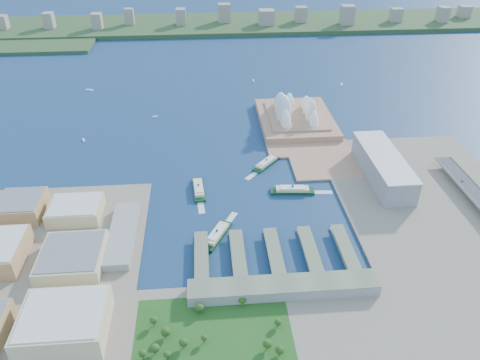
{
  "coord_description": "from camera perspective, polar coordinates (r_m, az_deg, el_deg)",
  "views": [
    {
      "loc": [
        -59.46,
        -483.02,
        365.13
      ],
      "look_at": [
        -14.06,
        65.11,
        18.0
      ],
      "focal_mm": 35.0,
      "sensor_mm": 36.0,
      "label": 1
    }
  ],
  "objects": [
    {
      "name": "terminal_building",
      "position": [
        503.48,
        5.32,
        -12.94
      ],
      "size": [
        200.0,
        28.0,
        12.0
      ],
      "primitive_type": "cube",
      "color": "gray",
      "rests_on": "south_land"
    },
    {
      "name": "boat_e",
      "position": [
        1053.26,
        1.64,
        12.04
      ],
      "size": [
        5.03,
        11.39,
        2.7
      ],
      "primitive_type": null,
      "rotation": [
        0.0,
        0.0,
        -0.14
      ],
      "color": "white",
      "rests_on": "ground"
    },
    {
      "name": "ferry_b",
      "position": [
        719.82,
        3.25,
        2.21
      ],
      "size": [
        48.14,
        52.17,
        10.72
      ],
      "primitive_type": null,
      "rotation": [
        0.0,
        0.0,
        -0.72
      ],
      "color": "#0D361A",
      "rests_on": "ground"
    },
    {
      "name": "opera_house",
      "position": [
        848.66,
        6.91,
        8.91
      ],
      "size": [
        134.0,
        180.0,
        58.0
      ],
      "primitive_type": null,
      "color": "white",
      "rests_on": "peninsula"
    },
    {
      "name": "east_land",
      "position": [
        639.85,
        24.37,
        -5.74
      ],
      "size": [
        240.0,
        500.0,
        3.0
      ],
      "primitive_type": "cube",
      "color": "gray",
      "rests_on": "ground"
    },
    {
      "name": "boat_a",
      "position": [
        835.2,
        -18.54,
        4.65
      ],
      "size": [
        6.59,
        12.5,
        2.34
      ],
      "primitive_type": null,
      "rotation": [
        0.0,
        0.0,
        0.31
      ],
      "color": "white",
      "rests_on": "ground"
    },
    {
      "name": "ferry_d",
      "position": [
        658.14,
        6.41,
        -1.06
      ],
      "size": [
        62.18,
        20.59,
        11.55
      ],
      "primitive_type": null,
      "rotation": [
        0.0,
        0.0,
        1.49
      ],
      "color": "#0D361A",
      "rests_on": "ground"
    },
    {
      "name": "boat_c",
      "position": [
        1054.07,
        12.27,
        11.35
      ],
      "size": [
        7.96,
        14.01,
        3.03
      ],
      "primitive_type": null,
      "rotation": [
        0.0,
        0.0,
        2.82
      ],
      "color": "white",
      "rests_on": "ground"
    },
    {
      "name": "boat_d",
      "position": [
        1049.92,
        -17.89,
        10.43
      ],
      "size": [
        16.72,
        8.34,
        2.77
      ],
      "primitive_type": null,
      "rotation": [
        0.0,
        0.0,
        1.27
      ],
      "color": "white",
      "rests_on": "ground"
    },
    {
      "name": "far_shore",
      "position": [
        1507.63,
        -2.46,
        18.45
      ],
      "size": [
        2200.0,
        260.0,
        12.0
      ],
      "primitive_type": "cube",
      "color": "#2D4926",
      "rests_on": "ground"
    },
    {
      "name": "ferry_wharves",
      "position": [
        549.38,
        4.18,
        -8.86
      ],
      "size": [
        184.0,
        90.0,
        9.3
      ],
      "primitive_type": null,
      "color": "#5B654D",
      "rests_on": "ground"
    },
    {
      "name": "car_c",
      "position": [
        722.88,
        25.49,
        -0.13
      ],
      "size": [
        1.87,
        4.61,
        1.34
      ],
      "primitive_type": "imported",
      "color": "slate",
      "rests_on": "expressway"
    },
    {
      "name": "peninsula",
      "position": [
        843.91,
        7.2,
        6.47
      ],
      "size": [
        135.0,
        220.0,
        3.0
      ],
      "primitive_type": "cube",
      "color": "#A27558",
      "rests_on": "ground"
    },
    {
      "name": "far_skyline",
      "position": [
        1480.5,
        -2.46,
        19.52
      ],
      "size": [
        1900.0,
        140.0,
        55.0
      ],
      "primitive_type": null,
      "color": "gray",
      "rests_on": "far_shore"
    },
    {
      "name": "west_land",
      "position": [
        558.06,
        -23.88,
        -11.87
      ],
      "size": [
        220.0,
        390.0,
        3.0
      ],
      "primitive_type": "cube",
      "color": "gray",
      "rests_on": "ground"
    },
    {
      "name": "ground",
      "position": [
        608.41,
        1.83,
        -4.64
      ],
      "size": [
        3000.0,
        3000.0,
        0.0
      ],
      "primitive_type": "plane",
      "color": "#0F2547",
      "rests_on": "ground"
    },
    {
      "name": "toaster_building",
      "position": [
        707.47,
        17.03,
        1.56
      ],
      "size": [
        45.0,
        155.0,
        35.0
      ],
      "primitive_type": "cube",
      "color": "gray",
      "rests_on": "east_land"
    },
    {
      "name": "ferry_c",
      "position": [
        574.77,
        -2.83,
        -6.51
      ],
      "size": [
        41.16,
        59.63,
        11.24
      ],
      "primitive_type": null,
      "rotation": [
        0.0,
        0.0,
        2.66
      ],
      "color": "#0D361A",
      "rests_on": "ground"
    },
    {
      "name": "boat_b",
      "position": [
        891.09,
        -10.3,
        7.63
      ],
      "size": [
        10.23,
        4.55,
        2.68
      ],
      "primitive_type": null,
      "rotation": [
        0.0,
        0.0,
        1.68
      ],
      "color": "white",
      "rests_on": "ground"
    },
    {
      "name": "park",
      "position": [
        459.64,
        -3.25,
        -18.21
      ],
      "size": [
        150.0,
        110.0,
        16.0
      ],
      "primitive_type": null,
      "color": "#194714",
      "rests_on": "south_land"
    },
    {
      "name": "west_buildings",
      "position": [
        573.09,
        -23.27,
        -8.38
      ],
      "size": [
        200.0,
        280.0,
        27.0
      ],
      "primitive_type": null,
      "color": "#A68053",
      "rests_on": "west_land"
    },
    {
      "name": "ferry_a",
      "position": [
        659.54,
        -5.09,
        -0.92
      ],
      "size": [
        19.45,
        60.16,
        11.19
      ],
      "primitive_type": null,
      "rotation": [
        0.0,
        0.0,
        0.07
      ],
      "color": "#0D361A",
      "rests_on": "ground"
    },
    {
      "name": "south_land",
      "position": [
        458.59,
        4.9,
        -20.38
      ],
      "size": [
        720.0,
        180.0,
        3.0
      ],
      "primitive_type": "cube",
      "color": "gray",
      "rests_on": "ground"
    }
  ]
}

